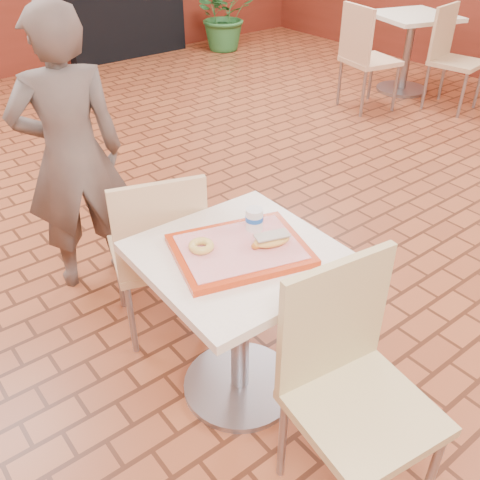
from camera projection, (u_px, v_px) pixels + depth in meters
wainscot_band at (350, 184)px, 3.04m from camera, size 8.00×10.00×1.00m
main_table at (240, 302)px, 2.17m from camera, size 0.71×0.71×0.75m
chair_main_front at (351, 380)px, 1.80m from camera, size 0.50×0.50×0.95m
chair_main_back at (159, 249)px, 2.49m from camera, size 0.53×0.53×0.90m
customer at (72, 156)px, 2.73m from camera, size 0.62×0.48×1.52m
serving_tray at (240, 250)px, 2.03m from camera, size 0.49×0.38×0.03m
ring_donut at (201, 246)px, 1.99m from camera, size 0.13×0.13×0.03m
long_john_donut at (271, 240)px, 2.02m from camera, size 0.16×0.11×0.05m
paper_cup at (254, 219)px, 2.10m from camera, size 0.07×0.07×0.09m
second_table at (410, 40)px, 5.66m from camera, size 0.76×0.76×0.80m
chair_second_left at (365, 53)px, 5.17m from camera, size 0.55×0.55×1.00m
chair_second_front at (451, 53)px, 5.24m from camera, size 0.51×0.51×0.97m
potted_plant at (225, 14)px, 7.18m from camera, size 0.89×0.80×0.92m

